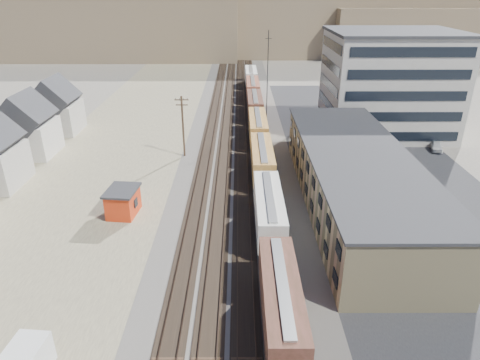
{
  "coord_description": "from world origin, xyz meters",
  "views": [
    {
      "loc": [
        0.43,
        -23.62,
        25.91
      ],
      "look_at": [
        0.57,
        26.03,
        3.0
      ],
      "focal_mm": 32.0,
      "sensor_mm": 36.0,
      "label": 1
    }
  ],
  "objects_px": {
    "maintenance_shed": "(123,202)",
    "parked_car_blue": "(380,165)",
    "utility_pole_north": "(183,125)",
    "freight_train": "(260,141)"
  },
  "relations": [
    {
      "from": "maintenance_shed",
      "to": "parked_car_blue",
      "type": "xyz_separation_m",
      "value": [
        35.54,
        13.66,
        -0.92
      ]
    },
    {
      "from": "freight_train",
      "to": "maintenance_shed",
      "type": "relative_size",
      "value": 24.21
    },
    {
      "from": "freight_train",
      "to": "maintenance_shed",
      "type": "bearing_deg",
      "value": -132.92
    },
    {
      "from": "utility_pole_north",
      "to": "parked_car_blue",
      "type": "bearing_deg",
      "value": -10.8
    },
    {
      "from": "utility_pole_north",
      "to": "parked_car_blue",
      "type": "xyz_separation_m",
      "value": [
        30.34,
        -5.79,
        -4.49
      ]
    },
    {
      "from": "freight_train",
      "to": "utility_pole_north",
      "type": "xyz_separation_m",
      "value": [
        -12.3,
        0.62,
        2.5
      ]
    },
    {
      "from": "utility_pole_north",
      "to": "maintenance_shed",
      "type": "bearing_deg",
      "value": -104.98
    },
    {
      "from": "parked_car_blue",
      "to": "utility_pole_north",
      "type": "bearing_deg",
      "value": 123.07
    },
    {
      "from": "maintenance_shed",
      "to": "utility_pole_north",
      "type": "bearing_deg",
      "value": 75.02
    },
    {
      "from": "maintenance_shed",
      "to": "parked_car_blue",
      "type": "height_order",
      "value": "maintenance_shed"
    }
  ]
}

